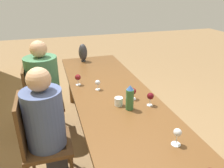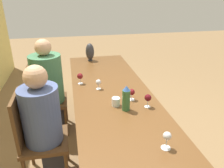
% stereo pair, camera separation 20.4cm
% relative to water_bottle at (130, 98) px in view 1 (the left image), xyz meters
% --- Properties ---
extents(ground_plane, '(14.00, 14.00, 0.00)m').
position_rel_water_bottle_xyz_m(ground_plane, '(0.24, 0.05, -0.87)').
color(ground_plane, olive).
extents(dining_table, '(3.11, 0.86, 0.75)m').
position_rel_water_bottle_xyz_m(dining_table, '(0.24, 0.05, -0.19)').
color(dining_table, brown).
rests_on(dining_table, ground_plane).
extents(water_bottle, '(0.08, 0.08, 0.25)m').
position_rel_water_bottle_xyz_m(water_bottle, '(0.00, 0.00, 0.00)').
color(water_bottle, '#336638').
rests_on(water_bottle, dining_table).
extents(water_tumbler, '(0.08, 0.08, 0.08)m').
position_rel_water_bottle_xyz_m(water_tumbler, '(0.10, 0.08, -0.08)').
color(water_tumbler, silver).
rests_on(water_tumbler, dining_table).
extents(vase, '(0.13, 0.13, 0.28)m').
position_rel_water_bottle_xyz_m(vase, '(1.59, 0.17, 0.02)').
color(vase, '#2D2D33').
rests_on(vase, dining_table).
extents(wine_glass_0, '(0.07, 0.07, 0.14)m').
position_rel_water_bottle_xyz_m(wine_glass_0, '(-0.59, -0.15, -0.02)').
color(wine_glass_0, silver).
rests_on(wine_glass_0, dining_table).
extents(wine_glass_1, '(0.06, 0.06, 0.12)m').
position_rel_water_bottle_xyz_m(wine_glass_1, '(0.51, 0.19, -0.04)').
color(wine_glass_1, silver).
rests_on(wine_glass_1, dining_table).
extents(wine_glass_3, '(0.07, 0.07, 0.14)m').
position_rel_water_bottle_xyz_m(wine_glass_3, '(0.01, -0.22, -0.02)').
color(wine_glass_3, silver).
rests_on(wine_glass_3, dining_table).
extents(wine_glass_4, '(0.07, 0.07, 0.13)m').
position_rel_water_bottle_xyz_m(wine_glass_4, '(0.71, 0.38, -0.03)').
color(wine_glass_4, silver).
rests_on(wine_glass_4, dining_table).
extents(wine_glass_6, '(0.07, 0.07, 0.12)m').
position_rel_water_bottle_xyz_m(wine_glass_6, '(0.19, -0.11, -0.04)').
color(wine_glass_6, silver).
rests_on(wine_glass_6, dining_table).
extents(chair_near, '(0.44, 0.44, 0.96)m').
position_rel_water_bottle_xyz_m(chair_near, '(0.08, 0.87, -0.36)').
color(chair_near, brown).
rests_on(chair_near, ground_plane).
extents(chair_far, '(0.44, 0.44, 0.96)m').
position_rel_water_bottle_xyz_m(chair_far, '(0.91, 0.87, -0.36)').
color(chair_far, brown).
rests_on(chair_far, ground_plane).
extents(person_near, '(0.36, 0.36, 1.23)m').
position_rel_water_bottle_xyz_m(person_near, '(0.08, 0.78, -0.22)').
color(person_near, '#2D2D38').
rests_on(person_near, ground_plane).
extents(person_far, '(0.39, 0.39, 1.27)m').
position_rel_water_bottle_xyz_m(person_far, '(0.91, 0.78, -0.20)').
color(person_far, '#2D2D38').
rests_on(person_far, ground_plane).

